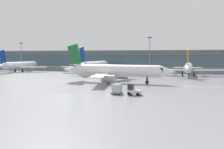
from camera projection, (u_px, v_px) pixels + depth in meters
name	position (u px, v px, depth m)	size (l,w,h in m)	color
ground_plane	(65.00, 96.00, 50.91)	(400.00, 400.00, 0.00)	gray
taxiway_centreline_stripe	(115.00, 84.00, 73.13)	(110.00, 0.36, 0.01)	yellow
terminal_concourse	(149.00, 61.00, 128.91)	(193.29, 11.00, 9.60)	#8C939E
gate_airplane_0	(21.00, 65.00, 125.48)	(27.15, 29.10, 9.67)	white
gate_airplane_1	(95.00, 65.00, 113.95)	(30.18, 32.35, 10.75)	white
gate_airplane_2	(188.00, 68.00, 100.53)	(27.26, 29.28, 9.71)	white
taxiing_regional_jet	(116.00, 71.00, 74.95)	(31.93, 29.69, 10.58)	white
baggage_tug	(133.00, 90.00, 51.95)	(2.72, 1.83, 2.10)	silver
cargo_dolly_lead	(117.00, 89.00, 53.24)	(2.24, 1.79, 1.94)	#595B60
apron_light_mast_0	(21.00, 55.00, 140.80)	(1.80, 0.36, 13.59)	gray
apron_light_mast_1	(150.00, 53.00, 122.34)	(1.80, 0.36, 15.28)	gray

